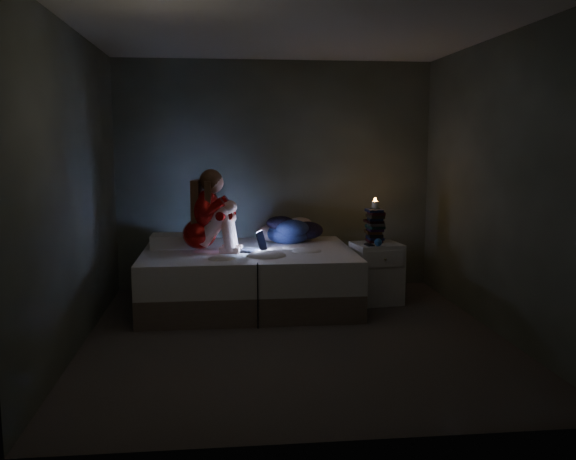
{
  "coord_description": "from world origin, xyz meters",
  "views": [
    {
      "loc": [
        -0.62,
        -5.12,
        1.68
      ],
      "look_at": [
        0.05,
        1.0,
        0.8
      ],
      "focal_mm": 38.21,
      "sensor_mm": 36.0,
      "label": 1
    }
  ],
  "objects": [
    {
      "name": "clothes_pile",
      "position": [
        0.11,
        1.51,
        0.74
      ],
      "size": [
        0.55,
        0.46,
        0.31
      ],
      "primitive_type": null,
      "rotation": [
        0.0,
        0.0,
        -0.09
      ],
      "color": "#191B49",
      "rests_on": "bed"
    },
    {
      "name": "nightstand",
      "position": [
        1.0,
        1.07,
        0.32
      ],
      "size": [
        0.53,
        0.49,
        0.63
      ],
      "primitive_type": "cube",
      "rotation": [
        0.0,
        0.0,
        0.14
      ],
      "color": "silver",
      "rests_on": "ground"
    },
    {
      "name": "wall_back",
      "position": [
        0.0,
        1.91,
        1.3
      ],
      "size": [
        3.6,
        0.02,
        2.6
      ],
      "primitive_type": "cube",
      "color": "#31382C",
      "rests_on": "ground"
    },
    {
      "name": "woman",
      "position": [
        -0.84,
        1.05,
        1.01
      ],
      "size": [
        0.57,
        0.43,
        0.84
      ],
      "primitive_type": null,
      "rotation": [
        0.0,
        0.0,
        -0.19
      ],
      "color": "#8A0404",
      "rests_on": "bed"
    },
    {
      "name": "laptop",
      "position": [
        -0.35,
        0.98,
        0.7
      ],
      "size": [
        0.37,
        0.31,
        0.22
      ],
      "primitive_type": null,
      "rotation": [
        0.0,
        0.0,
        -0.34
      ],
      "color": "black",
      "rests_on": "bed"
    },
    {
      "name": "wall_front",
      "position": [
        0.0,
        -1.91,
        1.3
      ],
      "size": [
        3.6,
        0.02,
        2.6
      ],
      "primitive_type": "cube",
      "color": "#31382C",
      "rests_on": "ground"
    },
    {
      "name": "bed",
      "position": [
        -0.35,
        1.1,
        0.29
      ],
      "size": [
        2.14,
        1.6,
        0.59
      ],
      "primitive_type": null,
      "color": "beige",
      "rests_on": "ground"
    },
    {
      "name": "pillow",
      "position": [
        -1.12,
        1.33,
        0.66
      ],
      "size": [
        0.47,
        0.34,
        0.14
      ],
      "primitive_type": "cube",
      "color": "silver",
      "rests_on": "bed"
    },
    {
      "name": "candle",
      "position": [
        0.99,
        1.17,
        1.02
      ],
      "size": [
        0.07,
        0.07,
        0.08
      ],
      "primitive_type": "cylinder",
      "color": "beige",
      "rests_on": "book_stack"
    },
    {
      "name": "wall_left",
      "position": [
        -1.81,
        0.0,
        1.3
      ],
      "size": [
        0.02,
        3.8,
        2.6
      ],
      "primitive_type": "cube",
      "color": "#31382C",
      "rests_on": "ground"
    },
    {
      "name": "blue_orb",
      "position": [
        0.94,
        0.9,
        0.67
      ],
      "size": [
        0.08,
        0.08,
        0.08
      ],
      "primitive_type": "sphere",
      "color": "#215498",
      "rests_on": "nightstand"
    },
    {
      "name": "wall_right",
      "position": [
        1.81,
        0.0,
        1.3
      ],
      "size": [
        0.02,
        3.8,
        2.6
      ],
      "primitive_type": "cube",
      "color": "#31382C",
      "rests_on": "ground"
    },
    {
      "name": "phone",
      "position": [
        0.87,
        0.97,
        0.64
      ],
      "size": [
        0.08,
        0.14,
        0.01
      ],
      "primitive_type": "cube",
      "rotation": [
        0.0,
        0.0,
        -0.05
      ],
      "color": "black",
      "rests_on": "nightstand"
    },
    {
      "name": "ceiling",
      "position": [
        0.0,
        0.0,
        2.61
      ],
      "size": [
        3.6,
        3.8,
        0.02
      ],
      "primitive_type": "cube",
      "color": "silver",
      "rests_on": "ground"
    },
    {
      "name": "floor",
      "position": [
        0.0,
        0.0,
        -0.01
      ],
      "size": [
        3.6,
        3.8,
        0.02
      ],
      "primitive_type": "cube",
      "color": "#4C4540",
      "rests_on": "ground"
    },
    {
      "name": "book_stack",
      "position": [
        0.99,
        1.17,
        0.81
      ],
      "size": [
        0.19,
        0.25,
        0.35
      ],
      "primitive_type": null,
      "color": "black",
      "rests_on": "nightstand"
    }
  ]
}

